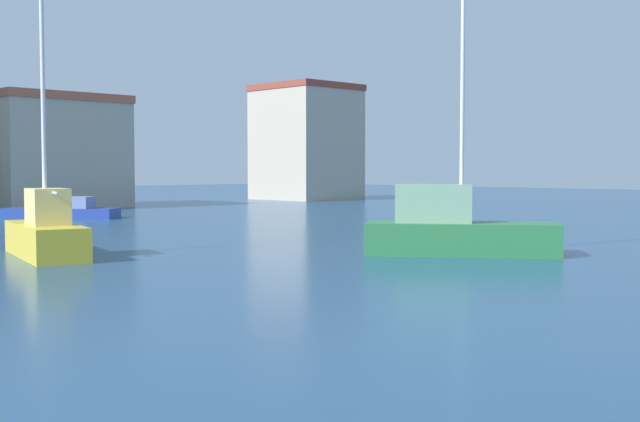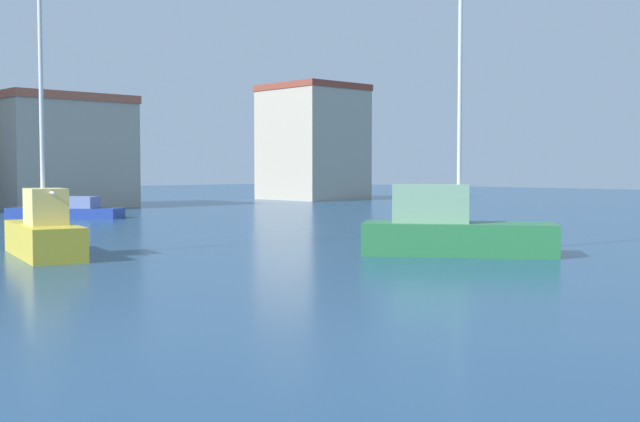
% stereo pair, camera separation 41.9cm
% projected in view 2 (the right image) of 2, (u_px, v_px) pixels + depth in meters
% --- Properties ---
extents(water, '(160.00, 160.00, 0.00)m').
position_uv_depth(water, '(104.00, 239.00, 28.11)').
color(water, navy).
rests_on(water, ground).
extents(sailboat_yellow_behind_lamppost, '(2.43, 4.84, 8.11)m').
position_uv_depth(sailboat_yellow_behind_lamppost, '(44.00, 232.00, 22.43)').
color(sailboat_yellow_behind_lamppost, gold).
rests_on(sailboat_yellow_behind_lamppost, water).
extents(motorboat_blue_outer_mooring, '(4.87, 5.44, 1.08)m').
position_uv_depth(motorboat_blue_outer_mooring, '(68.00, 210.00, 40.33)').
color(motorboat_blue_outer_mooring, '#233D93').
rests_on(motorboat_blue_outer_mooring, water).
extents(sailboat_green_distant_north, '(4.75, 5.37, 7.45)m').
position_uv_depth(sailboat_green_distant_north, '(452.00, 230.00, 22.98)').
color(sailboat_green_distant_north, '#28703D').
rests_on(sailboat_green_distant_north, water).
extents(harbor_office, '(8.23, 8.75, 7.16)m').
position_uv_depth(harbor_office, '(51.00, 152.00, 51.98)').
color(harbor_office, '#B2A893').
rests_on(harbor_office, ground).
extents(yacht_club, '(6.66, 7.20, 9.28)m').
position_uv_depth(yacht_club, '(313.00, 142.00, 65.13)').
color(yacht_club, '#B2A893').
rests_on(yacht_club, ground).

